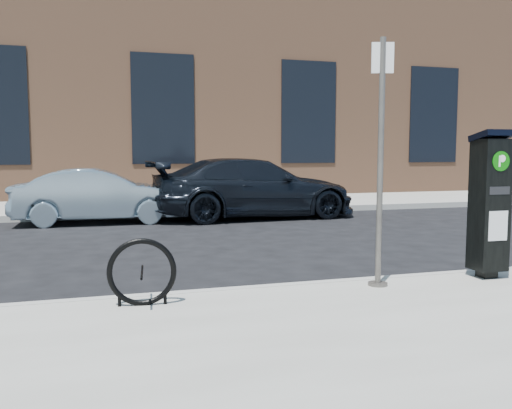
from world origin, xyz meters
name	(u,v)px	position (x,y,z in m)	size (l,w,h in m)	color
ground	(295,296)	(0.00, 0.00, 0.00)	(120.00, 120.00, 0.00)	black
sidewalk_far	(158,195)	(0.00, 14.00, 0.07)	(60.00, 12.00, 0.15)	gray
curb_near	(295,290)	(0.00, -0.02, 0.07)	(60.00, 0.12, 0.16)	#9E9B93
curb_far	(184,213)	(0.00, 8.02, 0.07)	(60.00, 0.12, 0.16)	#9E9B93
building	(148,90)	(0.00, 17.00, 4.15)	(28.00, 10.05, 8.25)	#905F41
parking_kiosk	(490,202)	(2.30, -0.35, 1.04)	(0.40, 0.36, 1.74)	black
sign_pole	(380,165)	(0.86, -0.35, 1.50)	(0.23, 0.22, 2.71)	#615A56
bike_rack	(142,272)	(-1.73, -0.40, 0.47)	(0.67, 0.12, 0.66)	black
car_silver	(100,196)	(-2.05, 7.27, 0.63)	(1.33, 3.81, 1.26)	#8499A8
car_dark	(253,188)	(1.62, 7.22, 0.74)	(2.07, 5.10, 1.48)	black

